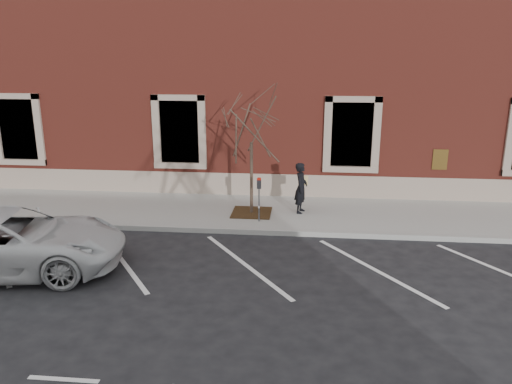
# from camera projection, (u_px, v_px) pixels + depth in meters

# --- Properties ---
(ground) EXTENTS (120.00, 120.00, 0.00)m
(ground) POSITION_uv_depth(u_px,v_px,m) (254.00, 234.00, 14.59)
(ground) COLOR #28282B
(ground) RESTS_ON ground
(sidewalk_near) EXTENTS (40.00, 3.50, 0.15)m
(sidewalk_near) POSITION_uv_depth(u_px,v_px,m) (259.00, 213.00, 16.24)
(sidewalk_near) COLOR #9A9891
(sidewalk_near) RESTS_ON ground
(curb_near) EXTENTS (40.00, 0.12, 0.15)m
(curb_near) POSITION_uv_depth(u_px,v_px,m) (254.00, 232.00, 14.52)
(curb_near) COLOR #9E9E99
(curb_near) RESTS_ON ground
(parking_stripes) EXTENTS (28.00, 4.40, 0.01)m
(parking_stripes) POSITION_uv_depth(u_px,v_px,m) (245.00, 264.00, 12.48)
(parking_stripes) COLOR silver
(parking_stripes) RESTS_ON ground
(building_civic) EXTENTS (40.00, 8.62, 8.00)m
(building_civic) POSITION_uv_depth(u_px,v_px,m) (273.00, 79.00, 20.91)
(building_civic) COLOR maroon
(building_civic) RESTS_ON ground
(man) EXTENTS (0.50, 0.66, 1.62)m
(man) POSITION_uv_depth(u_px,v_px,m) (301.00, 188.00, 15.83)
(man) COLOR black
(man) RESTS_ON sidewalk_near
(parking_meter) EXTENTS (0.12, 0.10, 1.36)m
(parking_meter) POSITION_uv_depth(u_px,v_px,m) (259.00, 191.00, 14.94)
(parking_meter) COLOR #595B60
(parking_meter) RESTS_ON sidewalk_near
(tree_grate) EXTENTS (1.24, 1.24, 0.03)m
(tree_grate) POSITION_uv_depth(u_px,v_px,m) (252.00, 212.00, 15.97)
(tree_grate) COLOR #402B14
(tree_grate) RESTS_ON sidewalk_near
(sapling) EXTENTS (2.50, 2.50, 4.17)m
(sapling) POSITION_uv_depth(u_px,v_px,m) (251.00, 122.00, 15.18)
(sapling) COLOR #4E3C2F
(sapling) RESTS_ON sidewalk_near
(white_truck) EXTENTS (5.81, 3.39, 1.52)m
(white_truck) POSITION_uv_depth(u_px,v_px,m) (8.00, 241.00, 11.93)
(white_truck) COLOR silver
(white_truck) RESTS_ON ground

